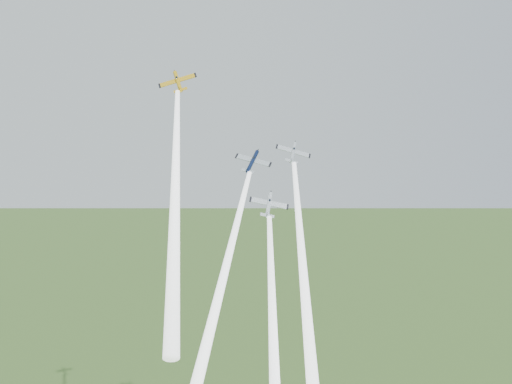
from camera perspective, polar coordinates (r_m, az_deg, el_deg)
name	(u,v)px	position (r m, az deg, el deg)	size (l,w,h in m)	color
plane_yellow	(178,81)	(134.66, -6.97, 9.73)	(8.08, 8.02, 1.27)	gold
smoke_trail_yellow	(175,202)	(111.38, -7.22, -0.87)	(2.51, 2.51, 58.53)	white
plane_navy	(252,161)	(132.93, -0.33, 2.73)	(7.77, 7.71, 1.22)	#0C1838
smoke_trail_navy	(215,311)	(112.20, -3.69, -10.53)	(2.51, 2.51, 65.05)	white
plane_silver_right	(293,152)	(134.60, 3.32, 3.54)	(7.53, 7.47, 1.18)	silver
smoke_trail_silver_right	(306,304)	(112.10, 4.46, -9.87)	(2.51, 2.51, 66.67)	white
plane_silver_low	(269,205)	(126.21, 1.15, -1.13)	(7.85, 7.79, 1.23)	silver
smoke_trail_silver_low	(274,368)	(107.34, 1.64, -15.41)	(2.51, 2.51, 62.71)	white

